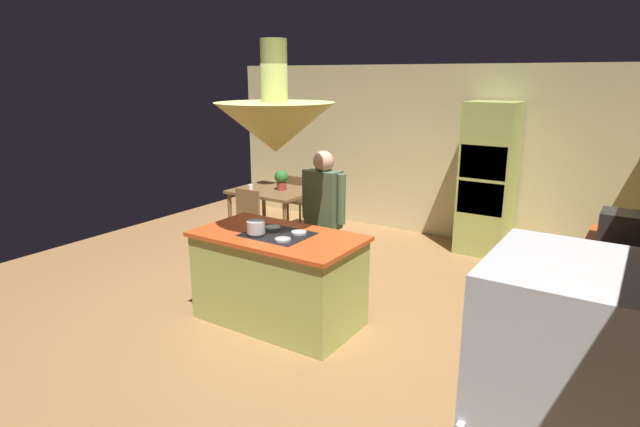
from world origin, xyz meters
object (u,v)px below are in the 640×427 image
(canister_flour, at_px, (614,283))
(cooking_pot_on_cooktop, at_px, (256,227))
(potted_plant_on_table, at_px, (281,179))
(canister_tea, at_px, (619,265))
(chair_by_back_wall, at_px, (300,198))
(dining_table, at_px, (273,196))
(kitchen_island, at_px, (279,278))
(microwave_on_counter, at_px, (628,228))
(chair_facing_island, at_px, (243,217))
(person_at_island, at_px, (323,216))
(cup_on_table, at_px, (251,188))
(oven_tower, at_px, (488,179))
(canister_sugar, at_px, (617,274))

(canister_flour, height_order, cooking_pot_on_cooktop, canister_flour)
(potted_plant_on_table, bearing_deg, canister_tea, -20.02)
(chair_by_back_wall, relative_size, cooking_pot_on_cooktop, 4.83)
(dining_table, height_order, canister_tea, canister_tea)
(kitchen_island, relative_size, microwave_on_counter, 3.56)
(chair_facing_island, distance_m, microwave_on_counter, 4.57)
(microwave_on_counter, bearing_deg, person_at_island, -163.55)
(chair_by_back_wall, xyz_separation_m, cup_on_table, (-0.23, -0.91, 0.30))
(potted_plant_on_table, bearing_deg, oven_tower, 22.09)
(canister_sugar, xyz_separation_m, cooking_pot_on_cooktop, (-3.00, -0.49, -0.01))
(chair_by_back_wall, xyz_separation_m, potted_plant_on_table, (0.12, -0.62, 0.42))
(potted_plant_on_table, relative_size, canister_flour, 2.03)
(potted_plant_on_table, bearing_deg, chair_by_back_wall, 100.65)
(canister_flour, bearing_deg, chair_facing_island, 164.73)
(person_at_island, height_order, cup_on_table, person_at_island)
(dining_table, xyz_separation_m, cooking_pot_on_cooktop, (1.54, -2.23, 0.33))
(chair_by_back_wall, relative_size, canister_sugar, 5.02)
(canister_flour, bearing_deg, microwave_on_counter, 90.00)
(canister_tea, relative_size, microwave_on_counter, 0.43)
(oven_tower, xyz_separation_m, chair_by_back_wall, (-2.80, -0.47, -0.53))
(kitchen_island, relative_size, cooking_pot_on_cooktop, 9.09)
(dining_table, height_order, cooking_pot_on_cooktop, cooking_pot_on_cooktop)
(cup_on_table, bearing_deg, person_at_island, -29.93)
(oven_tower, bearing_deg, cooking_pot_on_cooktop, -110.48)
(kitchen_island, bearing_deg, canister_tea, 10.82)
(kitchen_island, distance_m, cup_on_table, 2.71)
(kitchen_island, distance_m, chair_by_back_wall, 3.26)
(chair_facing_island, bearing_deg, chair_by_back_wall, 90.00)
(kitchen_island, xyz_separation_m, dining_table, (-1.70, 2.10, 0.20))
(chair_facing_island, bearing_deg, kitchen_island, -39.92)
(canister_sugar, relative_size, microwave_on_counter, 0.38)
(oven_tower, distance_m, microwave_on_counter, 2.43)
(person_at_island, xyz_separation_m, cooking_pot_on_cooktop, (-0.23, -0.85, 0.05))
(chair_by_back_wall, relative_size, microwave_on_counter, 1.89)
(kitchen_island, distance_m, person_at_island, 0.87)
(oven_tower, xyz_separation_m, canister_flour, (1.74, -3.06, -0.05))
(chair_by_back_wall, distance_m, canister_tea, 5.09)
(potted_plant_on_table, distance_m, canister_flour, 4.84)
(microwave_on_counter, bearing_deg, cooking_pot_on_cooktop, -150.89)
(potted_plant_on_table, bearing_deg, cup_on_table, -141.21)
(microwave_on_counter, bearing_deg, oven_tower, 135.63)
(cooking_pot_on_cooktop, bearing_deg, kitchen_island, 39.09)
(canister_tea, height_order, microwave_on_counter, microwave_on_counter)
(person_at_island, distance_m, canister_flour, 2.83)
(person_at_island, bearing_deg, microwave_on_counter, 16.45)
(chair_facing_island, relative_size, chair_by_back_wall, 1.00)
(chair_by_back_wall, bearing_deg, canister_flour, 150.25)
(kitchen_island, bearing_deg, microwave_on_counter, 28.48)
(canister_sugar, bearing_deg, person_at_island, 172.64)
(chair_by_back_wall, height_order, microwave_on_counter, microwave_on_counter)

